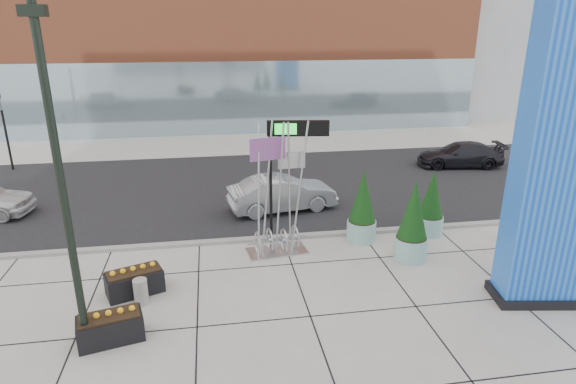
{
  "coord_description": "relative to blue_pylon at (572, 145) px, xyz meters",
  "views": [
    {
      "loc": [
        -1.37,
        -11.83,
        7.44
      ],
      "look_at": [
        0.88,
        2.0,
        2.51
      ],
      "focal_mm": 30.0,
      "sensor_mm": 36.0,
      "label": 1
    }
  ],
  "objects": [
    {
      "name": "ground",
      "position": [
        -7.71,
        1.18,
        -4.52
      ],
      "size": [
        160.0,
        160.0,
        0.0
      ],
      "primitive_type": "plane",
      "color": "#9E9991",
      "rests_on": "ground"
    },
    {
      "name": "street_asphalt",
      "position": [
        -7.71,
        11.18,
        -4.51
      ],
      "size": [
        80.0,
        12.0,
        0.02
      ],
      "primitive_type": "cube",
      "color": "black",
      "rests_on": "ground"
    },
    {
      "name": "curb_edge",
      "position": [
        -7.71,
        5.18,
        -4.46
      ],
      "size": [
        80.0,
        0.3,
        0.12
      ],
      "primitive_type": "cube",
      "color": "gray",
      "rests_on": "ground"
    },
    {
      "name": "tower_podium",
      "position": [
        -6.71,
        28.18,
        0.98
      ],
      "size": [
        34.0,
        10.0,
        11.0
      ],
      "primitive_type": "cube",
      "color": "#A04B2E",
      "rests_on": "ground"
    },
    {
      "name": "tower_glass_front",
      "position": [
        -6.71,
        23.38,
        -2.02
      ],
      "size": [
        34.0,
        0.6,
        5.0
      ],
      "primitive_type": "cube",
      "color": "#8CA5B2",
      "rests_on": "ground"
    },
    {
      "name": "building_grey_parking",
      "position": [
        18.29,
        33.18,
        4.48
      ],
      "size": [
        20.0,
        18.0,
        18.0
      ],
      "primitive_type": "cube",
      "color": "slate",
      "rests_on": "ground"
    },
    {
      "name": "blue_pylon",
      "position": [
        0.0,
        0.0,
        0.0
      ],
      "size": [
        2.97,
        1.67,
        9.35
      ],
      "rotation": [
        0.0,
        0.0,
        -0.16
      ],
      "color": "blue",
      "rests_on": "ground"
    },
    {
      "name": "lamp_post",
      "position": [
        -12.29,
        -0.3,
        -1.21
      ],
      "size": [
        0.52,
        0.44,
        8.07
      ],
      "rotation": [
        0.0,
        0.0,
        -0.09
      ],
      "color": "black",
      "rests_on": "ground"
    },
    {
      "name": "public_art_sculpture",
      "position": [
        -7.05,
        4.18,
        -3.32
      ],
      "size": [
        2.13,
        1.26,
        4.57
      ],
      "rotation": [
        0.0,
        0.0,
        0.13
      ],
      "color": "#B5B7BA",
      "rests_on": "ground"
    },
    {
      "name": "concrete_bollard",
      "position": [
        -11.25,
        1.56,
        -4.14
      ],
      "size": [
        0.39,
        0.39,
        0.76
      ],
      "primitive_type": "cylinder",
      "color": "gray",
      "rests_on": "ground"
    },
    {
      "name": "overhead_street_sign",
      "position": [
        -6.4,
        4.98,
        -0.74
      ],
      "size": [
        2.08,
        0.46,
        4.41
      ],
      "rotation": [
        0.0,
        0.0,
        -0.13
      ],
      "color": "black",
      "rests_on": "ground"
    },
    {
      "name": "round_planter_east",
      "position": [
        -1.24,
        4.78,
        -3.35
      ],
      "size": [
        0.99,
        0.99,
        2.47
      ],
      "color": "#8ABAB2",
      "rests_on": "ground"
    },
    {
      "name": "round_planter_mid",
      "position": [
        -2.74,
        2.98,
        -3.23
      ],
      "size": [
        1.09,
        1.09,
        2.73
      ],
      "color": "#8ABAB2",
      "rests_on": "ground"
    },
    {
      "name": "round_planter_west",
      "position": [
        -3.91,
        4.65,
        -3.27
      ],
      "size": [
        1.05,
        1.05,
        2.63
      ],
      "color": "#8ABAB2",
      "rests_on": "ground"
    },
    {
      "name": "box_planter_north",
      "position": [
        -11.51,
        2.18,
        -4.12
      ],
      "size": [
        1.75,
        1.3,
        0.87
      ],
      "rotation": [
        0.0,
        0.0,
        0.37
      ],
      "color": "black",
      "rests_on": "ground"
    },
    {
      "name": "box_planter_south",
      "position": [
        -11.79,
        -0.02,
        -4.13
      ],
      "size": [
        1.68,
        1.12,
        0.85
      ],
      "rotation": [
        0.0,
        0.0,
        0.24
      ],
      "color": "black",
      "rests_on": "ground"
    },
    {
      "name": "car_silver_mid",
      "position": [
        -6.29,
        8.0,
        -3.78
      ],
      "size": [
        4.67,
        2.29,
        1.47
      ],
      "primitive_type": "imported",
      "rotation": [
        0.0,
        0.0,
        1.74
      ],
      "color": "#93959A",
      "rests_on": "ground"
    },
    {
      "name": "car_dark_east",
      "position": [
        4.27,
        12.93,
        -3.86
      ],
      "size": [
        4.78,
        2.53,
        1.32
      ],
      "primitive_type": "imported",
      "rotation": [
        0.0,
        0.0,
        -1.73
      ],
      "color": "black",
      "rests_on": "ground"
    },
    {
      "name": "traffic_signal",
      "position": [
        -19.71,
        16.18,
        -2.22
      ],
      "size": [
        0.15,
        0.18,
        4.1
      ],
      "color": "black",
      "rests_on": "ground"
    }
  ]
}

